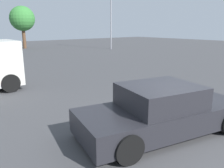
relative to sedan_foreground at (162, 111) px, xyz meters
The scene contains 4 objects.
ground_plane 0.73m from the sedan_foreground, 30.80° to the right, with size 80.00×80.00×0.00m, color #424244.
sedan_foreground is the anchor object (origin of this frame).
light_post_near 23.09m from the sedan_foreground, 53.76° to the left, with size 0.44×0.44×7.74m.
tree_back_left 26.39m from the sedan_foreground, 77.72° to the left, with size 2.96×2.96×5.06m.
Camera 1 is at (-4.81, -3.14, 2.66)m, focal length 36.73 mm.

